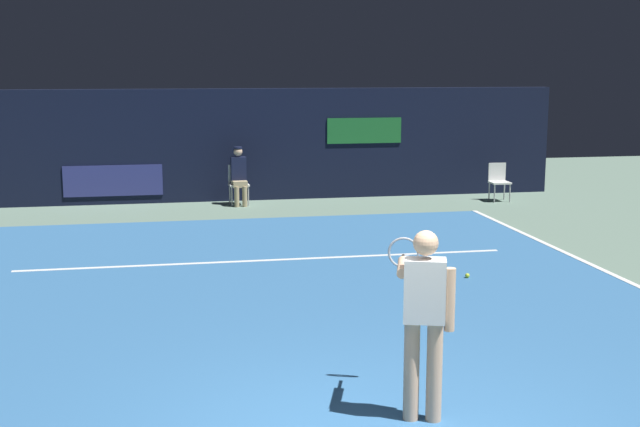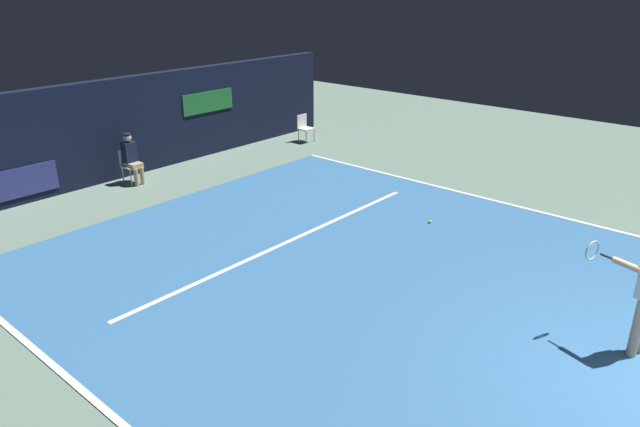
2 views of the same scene
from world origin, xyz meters
name	(u,v)px [view 1 (image 1 of 2)]	position (x,y,z in m)	size (l,w,h in m)	color
ground_plane	(286,295)	(0.00, 4.84, 0.00)	(30.85, 30.85, 0.00)	slate
court_surface	(286,295)	(0.00, 4.84, 0.01)	(10.11, 11.68, 0.01)	#336699
line_sideline_left	(618,277)	(5.01, 4.84, 0.01)	(0.10, 11.68, 0.01)	white
line_service	(267,260)	(0.00, 6.89, 0.01)	(7.89, 0.10, 0.01)	white
back_wall	(232,145)	(0.00, 13.23, 1.30)	(15.60, 0.33, 2.60)	black
tennis_player	(424,313)	(0.59, 0.56, 0.99)	(0.50, 1.04, 1.73)	#DBAD89
line_judge_on_chair	(239,175)	(0.07, 12.47, 0.69)	(0.46, 0.55, 1.32)	white
courtside_chair_near	(499,180)	(6.08, 11.94, 0.50)	(0.45, 0.43, 0.88)	white
tennis_ball	(467,276)	(2.78, 5.22, 0.05)	(0.07, 0.07, 0.07)	#CCE033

